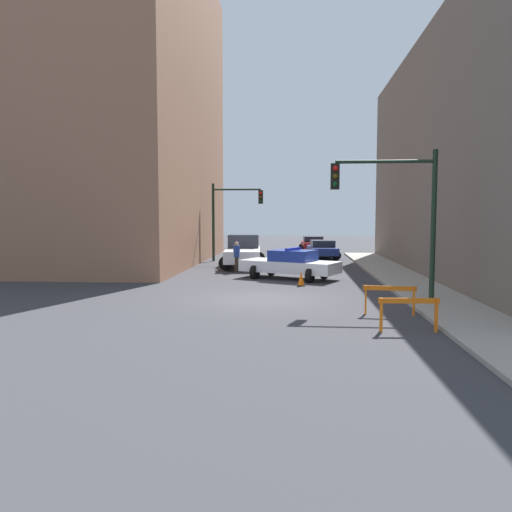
{
  "coord_description": "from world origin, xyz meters",
  "views": [
    {
      "loc": [
        1.15,
        -18.05,
        3.05
      ],
      "look_at": [
        -0.8,
        6.3,
        1.08
      ],
      "focal_mm": 35.0,
      "sensor_mm": 36.0,
      "label": 1
    }
  ],
  "objects": [
    {
      "name": "sidewalk_right",
      "position": [
        6.2,
        0.0,
        0.06
      ],
      "size": [
        2.4,
        44.0,
        0.12
      ],
      "color": "#9E998E",
      "rests_on": "ground_plane"
    },
    {
      "name": "pedestrian_crossing",
      "position": [
        -2.05,
        8.69,
        0.86
      ],
      "size": [
        0.39,
        0.39,
        1.66
      ],
      "rotation": [
        0.0,
        0.0,
        1.49
      ],
      "color": "#382D23",
      "rests_on": "ground_plane"
    },
    {
      "name": "police_car",
      "position": [
        0.89,
        6.03,
        0.72
      ],
      "size": [
        5.04,
        3.69,
        1.52
      ],
      "rotation": [
        0.0,
        0.0,
        1.13
      ],
      "color": "white",
      "rests_on": "ground_plane"
    },
    {
      "name": "parked_car_near",
      "position": [
        3.04,
        17.96,
        0.67
      ],
      "size": [
        2.49,
        4.42,
        1.31
      ],
      "rotation": [
        0.0,
        0.0,
        0.08
      ],
      "color": "navy",
      "rests_on": "ground_plane"
    },
    {
      "name": "barrier_front",
      "position": [
        4.12,
        -4.85,
        0.62
      ],
      "size": [
        1.6,
        0.25,
        0.9
      ],
      "rotation": [
        0.0,
        0.0,
        0.06
      ],
      "color": "orange",
      "rests_on": "ground_plane"
    },
    {
      "name": "parked_car_mid",
      "position": [
        2.6,
        24.81,
        0.67
      ],
      "size": [
        2.41,
        4.38,
        1.31
      ],
      "rotation": [
        0.0,
        0.0,
        0.05
      ],
      "color": "maroon",
      "rests_on": "ground_plane"
    },
    {
      "name": "traffic_light_near",
      "position": [
        4.73,
        -0.32,
        3.53
      ],
      "size": [
        3.64,
        0.35,
        5.2
      ],
      "color": "black",
      "rests_on": "sidewalk_right"
    },
    {
      "name": "traffic_light_far",
      "position": [
        -3.3,
        15.2,
        3.4
      ],
      "size": [
        3.44,
        0.35,
        5.2
      ],
      "color": "black",
      "rests_on": "ground_plane"
    },
    {
      "name": "barrier_mid",
      "position": [
        4.04,
        -2.6,
        0.62
      ],
      "size": [
        1.6,
        0.29,
        0.9
      ],
      "rotation": [
        0.0,
        0.0,
        -0.09
      ],
      "color": "orange",
      "rests_on": "ground_plane"
    },
    {
      "name": "white_truck",
      "position": [
        -2.0,
        11.56,
        0.91
      ],
      "size": [
        2.9,
        5.53,
        1.9
      ],
      "rotation": [
        0.0,
        0.0,
        0.07
      ],
      "color": "silver",
      "rests_on": "ground_plane"
    },
    {
      "name": "building_corner_left",
      "position": [
        -12.0,
        14.0,
        9.99
      ],
      "size": [
        14.0,
        20.0,
        19.97
      ],
      "color": "#93664C",
      "rests_on": "ground_plane"
    },
    {
      "name": "ground_plane",
      "position": [
        0.0,
        0.0,
        0.0
      ],
      "size": [
        120.0,
        120.0,
        0.0
      ],
      "primitive_type": "plane",
      "color": "#38383D"
    },
    {
      "name": "traffic_cone",
      "position": [
        1.39,
        3.6,
        0.32
      ],
      "size": [
        0.36,
        0.36,
        0.66
      ],
      "color": "black",
      "rests_on": "ground_plane"
    }
  ]
}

